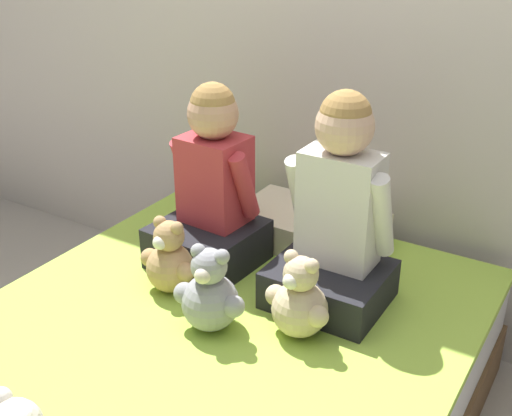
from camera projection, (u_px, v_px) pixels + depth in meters
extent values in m
cube|color=silver|center=(186.00, 387.00, 1.81)|extent=(1.36, 1.83, 0.20)
cube|color=#A8D147|center=(184.00, 355.00, 1.76)|extent=(1.38, 1.85, 0.03)
cube|color=black|center=(208.00, 244.00, 2.16)|extent=(0.34, 0.34, 0.14)
cube|color=#B23338|center=(215.00, 179.00, 2.10)|extent=(0.22, 0.18, 0.29)
sphere|color=tan|center=(213.00, 114.00, 2.01)|extent=(0.16, 0.16, 0.16)
sphere|color=#A37A42|center=(213.00, 105.00, 2.00)|extent=(0.14, 0.14, 0.14)
cylinder|color=#B23338|center=(187.00, 170.00, 2.16)|extent=(0.06, 0.14, 0.24)
cylinder|color=#B23338|center=(244.00, 186.00, 2.04)|extent=(0.06, 0.14, 0.24)
cube|color=black|center=(329.00, 284.00, 1.95)|extent=(0.34, 0.30, 0.12)
cube|color=silver|center=(340.00, 209.00, 1.89)|extent=(0.23, 0.14, 0.35)
sphere|color=#DBAD89|center=(345.00, 126.00, 1.78)|extent=(0.17, 0.17, 0.17)
sphere|color=#A37A42|center=(345.00, 116.00, 1.77)|extent=(0.15, 0.15, 0.15)
cylinder|color=silver|center=(300.00, 196.00, 1.95)|extent=(0.06, 0.15, 0.28)
cylinder|color=silver|center=(382.00, 216.00, 1.82)|extent=(0.06, 0.15, 0.28)
sphere|color=tan|center=(171.00, 268.00, 2.01)|extent=(0.16, 0.16, 0.16)
sphere|color=tan|center=(169.00, 236.00, 1.96)|extent=(0.10, 0.10, 0.10)
sphere|color=white|center=(160.00, 243.00, 1.93)|extent=(0.04, 0.04, 0.04)
sphere|color=tan|center=(160.00, 222.00, 1.96)|extent=(0.04, 0.04, 0.04)
sphere|color=tan|center=(177.00, 228.00, 1.92)|extent=(0.04, 0.04, 0.04)
sphere|color=tan|center=(150.00, 257.00, 2.03)|extent=(0.06, 0.06, 0.06)
sphere|color=tan|center=(185.00, 272.00, 1.95)|extent=(0.06, 0.06, 0.06)
sphere|color=#D1B78E|center=(300.00, 309.00, 1.80)|extent=(0.16, 0.16, 0.16)
sphere|color=#D1B78E|center=(301.00, 274.00, 1.75)|extent=(0.10, 0.10, 0.10)
sphere|color=white|center=(291.00, 281.00, 1.72)|extent=(0.05, 0.05, 0.05)
sphere|color=#D1B78E|center=(291.00, 257.00, 1.75)|extent=(0.04, 0.04, 0.04)
sphere|color=#D1B78E|center=(312.00, 266.00, 1.71)|extent=(0.04, 0.04, 0.04)
sphere|color=#D1B78E|center=(276.00, 295.00, 1.82)|extent=(0.06, 0.06, 0.06)
sphere|color=#D1B78E|center=(318.00, 316.00, 1.73)|extent=(0.06, 0.06, 0.06)
sphere|color=#939399|center=(212.00, 303.00, 1.82)|extent=(0.17, 0.17, 0.17)
sphere|color=#939399|center=(210.00, 267.00, 1.77)|extent=(0.10, 0.10, 0.10)
sphere|color=beige|center=(203.00, 276.00, 1.74)|extent=(0.05, 0.05, 0.05)
sphere|color=#939399|center=(198.00, 251.00, 1.77)|extent=(0.04, 0.04, 0.04)
sphere|color=#939399|center=(222.00, 257.00, 1.74)|extent=(0.04, 0.04, 0.04)
sphere|color=#939399|center=(184.00, 293.00, 1.83)|extent=(0.06, 0.06, 0.06)
sphere|color=#939399|center=(234.00, 306.00, 1.77)|extent=(0.06, 0.06, 0.06)
sphere|color=silver|center=(0.00, 399.00, 1.20)|extent=(0.05, 0.05, 0.05)
cube|color=beige|center=(309.00, 227.00, 2.31)|extent=(0.51, 0.32, 0.11)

